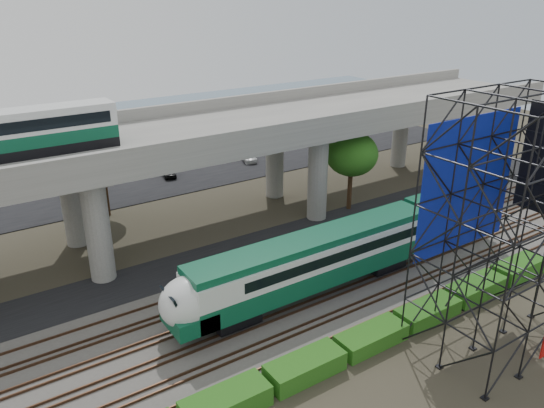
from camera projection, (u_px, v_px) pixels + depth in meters
ground at (314, 316)px, 34.91m from camera, size 140.00×140.00×0.00m
ballast_bed at (296, 301)px, 36.41m from camera, size 90.00×12.00×0.20m
service_road at (234, 254)px, 42.98m from camera, size 90.00×5.00×0.08m
parking_lot at (133, 175)px, 61.06m from camera, size 90.00×18.00×0.08m
harbor_water at (80, 134)px, 78.00m from camera, size 140.00×40.00×0.03m
rail_tracks at (296, 298)px, 36.35m from camera, size 90.00×9.52×0.16m
commuter_train at (339, 251)px, 37.24m from camera, size 29.30×3.06×4.30m
overpass at (188, 143)px, 43.62m from camera, size 80.00×12.00×12.40m
scaffold_tower at (509, 230)px, 29.69m from camera, size 9.36×6.36×15.00m
hedge_strip at (371, 337)px, 31.91m from camera, size 34.60×1.80×1.20m
trees at (148, 181)px, 42.84m from camera, size 40.94×16.94×7.69m
parked_cars at (133, 170)px, 60.50m from camera, size 35.89×9.61×1.30m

